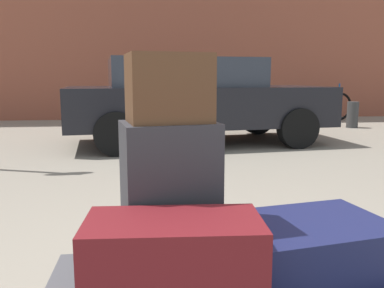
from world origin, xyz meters
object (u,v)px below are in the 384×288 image
bollard_kerb_near (292,115)px  suitcase_charcoal_rear_left (170,199)px  parked_car (195,99)px  duffel_bag_maroon_center (174,270)px  bollard_kerb_mid (353,115)px  duffel_bag_brown_topmost_pile (169,88)px  suitcase_navy_front_right (309,246)px  bicycle_leaning (324,107)px

bollard_kerb_near → suitcase_charcoal_rear_left: bearing=-113.9°
suitcase_charcoal_rear_left → parked_car: parked_car is taller
duffel_bag_maroon_center → suitcase_charcoal_rear_left: bearing=91.9°
parked_car → bollard_kerb_near: bearing=36.6°
duffel_bag_maroon_center → parked_car: parked_car is taller
suitcase_charcoal_rear_left → parked_car: bearing=72.6°
duffel_bag_maroon_center → parked_car: (0.75, 5.61, 0.25)m
duffel_bag_maroon_center → parked_car: 5.66m
bollard_kerb_mid → duffel_bag_brown_topmost_pile: bearing=-122.7°
duffel_bag_maroon_center → bollard_kerb_mid: (4.53, 7.37, -0.22)m
suitcase_navy_front_right → bollard_kerb_near: (2.57, 7.10, -0.15)m
suitcase_charcoal_rear_left → bollard_kerb_mid: size_ratio=1.04×
suitcase_charcoal_rear_left → bollard_kerb_mid: bearing=47.9°
parked_car → bollard_kerb_near: parked_car is taller
suitcase_charcoal_rear_left → duffel_bag_brown_topmost_pile: (0.00, 0.00, 0.43)m
bicycle_leaning → parked_car: bearing=-139.7°
suitcase_navy_front_right → bollard_kerb_mid: (3.97, 7.10, -0.15)m
duffel_bag_maroon_center → bollard_kerb_near: size_ratio=0.95×
bollard_kerb_near → bollard_kerb_mid: size_ratio=1.00×
duffel_bag_brown_topmost_pile → duffel_bag_maroon_center: bearing=-100.9°
bollard_kerb_mid → bollard_kerb_near: bearing=180.0°
bollard_kerb_near → duffel_bag_brown_topmost_pile: bearing=-113.9°
parked_car → duffel_bag_brown_topmost_pile: bearing=-98.0°
parked_car → bollard_kerb_near: size_ratio=7.72×
duffel_bag_maroon_center → bollard_kerb_mid: size_ratio=0.95×
duffel_bag_brown_topmost_pile → bicycle_leaning: 9.64m
suitcase_charcoal_rear_left → bicycle_leaning: 9.62m
suitcase_charcoal_rear_left → suitcase_navy_front_right: 0.59m
suitcase_navy_front_right → bicycle_leaning: bicycle_leaning is taller
suitcase_navy_front_right → duffel_bag_maroon_center: bearing=-164.5°
duffel_bag_brown_topmost_pile → bollard_kerb_mid: size_ratio=0.52×
duffel_bag_maroon_center → duffel_bag_brown_topmost_pile: (0.01, 0.33, 0.56)m
suitcase_charcoal_rear_left → bollard_kerb_near: (3.12, 7.04, -0.35)m
duffel_bag_brown_topmost_pile → bicycle_leaning: size_ratio=0.18×
duffel_bag_brown_topmost_pile → bicycle_leaning: bearing=52.4°
suitcase_navy_front_right → duffel_bag_brown_topmost_pile: 0.84m
suitcase_navy_front_right → duffel_bag_brown_topmost_pile: duffel_bag_brown_topmost_pile is taller
bicycle_leaning → bollard_kerb_mid: size_ratio=2.96×
suitcase_navy_front_right → parked_car: (0.19, 5.34, 0.32)m
duffel_bag_maroon_center → bollard_kerb_near: duffel_bag_maroon_center is taller
parked_car → duffel_bag_maroon_center: bearing=-97.6°
duffel_bag_maroon_center → parked_car: bearing=85.6°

